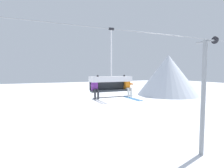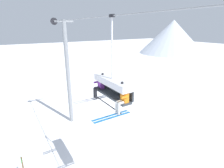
{
  "view_description": "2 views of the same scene",
  "coord_description": "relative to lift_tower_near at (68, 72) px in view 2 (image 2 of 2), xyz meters",
  "views": [
    {
      "loc": [
        -2.73,
        -9.86,
        6.99
      ],
      "look_at": [
        1.39,
        -0.65,
        6.24
      ],
      "focal_mm": 28.0,
      "sensor_mm": 36.0,
      "label": 1
    },
    {
      "loc": [
        7.64,
        -4.81,
        8.9
      ],
      "look_at": [
        1.11,
        -0.69,
        6.37
      ],
      "focal_mm": 28.0,
      "sensor_mm": 36.0,
      "label": 2
    }
  ],
  "objects": [
    {
      "name": "lift_cable",
      "position": [
        8.69,
        -0.78,
        4.36
      ],
      "size": [
        19.37,
        0.05,
        0.05
      ],
      "color": "gray"
    },
    {
      "name": "trail_sign",
      "position": [
        5.18,
        -4.84,
        -4.07
      ],
      "size": [
        0.36,
        0.08,
        1.6
      ],
      "color": "brown",
      "rests_on": "ground_plane"
    },
    {
      "name": "mountain_peak_west",
      "position": [
        -26.73,
        46.45,
        0.63
      ],
      "size": [
        22.35,
        22.35,
        11.2
      ],
      "color": "silver",
      "rests_on": "ground_plane"
    },
    {
      "name": "chairlift_chair",
      "position": [
        8.8,
        -0.71,
        1.45
      ],
      "size": [
        2.45,
        0.74,
        3.86
      ],
      "color": "#33383D"
    },
    {
      "name": "skier_orange",
      "position": [
        9.81,
        -0.93,
        1.15
      ],
      "size": [
        0.48,
        1.7,
        1.34
      ],
      "color": "orange"
    },
    {
      "name": "lift_tower_near",
      "position": [
        0.0,
        0.0,
        0.0
      ],
      "size": [
        0.36,
        1.88,
        9.61
      ],
      "color": "gray",
      "rests_on": "ground_plane"
    },
    {
      "name": "skier_purple",
      "position": [
        7.79,
        -0.93,
        1.15
      ],
      "size": [
        0.48,
        1.7,
        1.34
      ],
      "color": "purple"
    }
  ]
}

